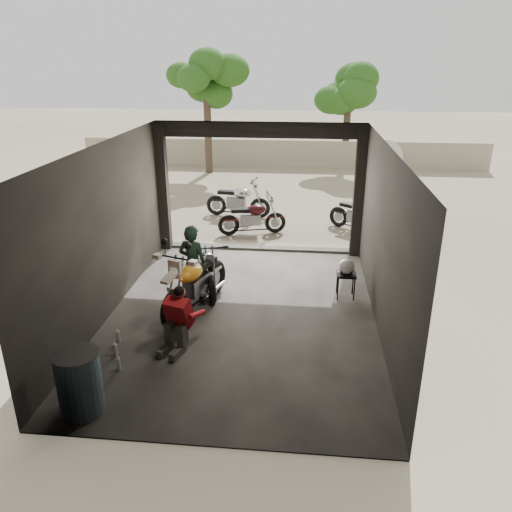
% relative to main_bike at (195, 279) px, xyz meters
% --- Properties ---
extents(ground, '(80.00, 80.00, 0.00)m').
position_rel_main_bike_xyz_m(ground, '(0.91, -0.12, -0.67)').
color(ground, '#7A6D56').
rests_on(ground, ground).
extents(garage, '(7.00, 7.13, 3.20)m').
position_rel_main_bike_xyz_m(garage, '(0.91, 0.43, 0.61)').
color(garage, '#2D2B28').
rests_on(garage, ground).
extents(boundary_wall, '(18.00, 0.30, 1.20)m').
position_rel_main_bike_xyz_m(boundary_wall, '(0.91, 13.88, -0.07)').
color(boundary_wall, gray).
rests_on(boundary_wall, ground).
extents(tree_left, '(2.20, 2.20, 5.60)m').
position_rel_main_bike_xyz_m(tree_left, '(-2.09, 12.38, 3.32)').
color(tree_left, '#382B1E').
rests_on(tree_left, ground).
extents(tree_right, '(2.20, 2.20, 5.00)m').
position_rel_main_bike_xyz_m(tree_right, '(3.71, 13.88, 2.89)').
color(tree_right, '#382B1E').
rests_on(tree_right, ground).
extents(main_bike, '(1.44, 2.17, 1.34)m').
position_rel_main_bike_xyz_m(main_bike, '(0.00, 0.00, 0.00)').
color(main_bike, white).
rests_on(main_bike, ground).
extents(left_bike, '(1.18, 1.83, 1.15)m').
position_rel_main_bike_xyz_m(left_bike, '(0.05, 0.93, -0.10)').
color(left_bike, black).
rests_on(left_bike, ground).
extents(outside_bike_a, '(1.82, 0.93, 1.18)m').
position_rel_main_bike_xyz_m(outside_bike_a, '(-0.01, 6.19, -0.08)').
color(outside_bike_a, black).
rests_on(outside_bike_a, ground).
extents(outside_bike_b, '(1.77, 1.10, 1.12)m').
position_rel_main_bike_xyz_m(outside_bike_b, '(0.60, 4.58, -0.11)').
color(outside_bike_b, '#3E0F10').
rests_on(outside_bike_b, ground).
extents(outside_bike_c, '(1.73, 1.54, 1.12)m').
position_rel_main_bike_xyz_m(outside_bike_c, '(3.54, 5.09, -0.11)').
color(outside_bike_c, black).
rests_on(outside_bike_c, ground).
extents(rider, '(0.67, 0.53, 1.62)m').
position_rel_main_bike_xyz_m(rider, '(-0.11, 0.35, 0.14)').
color(rider, black).
rests_on(rider, ground).
extents(mechanic, '(0.74, 0.87, 1.08)m').
position_rel_main_bike_xyz_m(mechanic, '(-0.02, -1.46, -0.13)').
color(mechanic, red).
rests_on(mechanic, ground).
extents(stool, '(0.39, 0.39, 0.54)m').
position_rel_main_bike_xyz_m(stool, '(2.91, 0.84, -0.21)').
color(stool, black).
rests_on(stool, ground).
extents(helmet, '(0.36, 0.38, 0.31)m').
position_rel_main_bike_xyz_m(helmet, '(2.90, 0.82, 0.02)').
color(helmet, white).
rests_on(helmet, stool).
extents(oil_drum, '(0.64, 0.64, 0.93)m').
position_rel_main_bike_xyz_m(oil_drum, '(-0.93, -3.12, -0.21)').
color(oil_drum, '#405C6D').
rests_on(oil_drum, ground).
extents(sign_post, '(0.90, 0.08, 2.71)m').
position_rel_main_bike_xyz_m(sign_post, '(3.96, 4.22, 1.19)').
color(sign_post, black).
rests_on(sign_post, ground).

